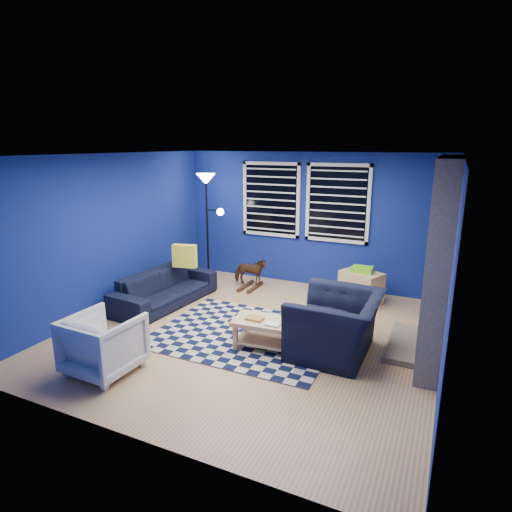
{
  "coord_description": "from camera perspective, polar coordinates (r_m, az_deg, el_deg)",
  "views": [
    {
      "loc": [
        2.44,
        -5.11,
        2.64
      ],
      "look_at": [
        -0.06,
        0.3,
        1.07
      ],
      "focal_mm": 30.0,
      "sensor_mm": 36.0,
      "label": 1
    }
  ],
  "objects": [
    {
      "name": "floor",
      "position": [
        6.25,
        -0.64,
        -10.24
      ],
      "size": [
        5.0,
        5.0,
        0.0
      ],
      "primitive_type": "plane",
      "color": "tan",
      "rests_on": "ground"
    },
    {
      "name": "ceiling",
      "position": [
        5.67,
        -0.71,
        13.32
      ],
      "size": [
        5.0,
        5.0,
        0.0
      ],
      "primitive_type": "plane",
      "rotation": [
        3.14,
        0.0,
        0.0
      ],
      "color": "white",
      "rests_on": "wall_back"
    },
    {
      "name": "wall_back",
      "position": [
        8.11,
        6.98,
        4.78
      ],
      "size": [
        5.0,
        0.0,
        5.0
      ],
      "primitive_type": "plane",
      "rotation": [
        1.57,
        0.0,
        0.0
      ],
      "color": "navy",
      "rests_on": "floor"
    },
    {
      "name": "wall_left",
      "position": [
        7.24,
        -18.84,
        2.89
      ],
      "size": [
        0.0,
        5.0,
        5.0
      ],
      "primitive_type": "plane",
      "rotation": [
        1.57,
        0.0,
        1.57
      ],
      "color": "navy",
      "rests_on": "floor"
    },
    {
      "name": "wall_right",
      "position": [
        5.3,
        24.56,
        -1.85
      ],
      "size": [
        0.0,
        5.0,
        5.0
      ],
      "primitive_type": "plane",
      "rotation": [
        1.57,
        0.0,
        -1.57
      ],
      "color": "navy",
      "rests_on": "floor"
    },
    {
      "name": "fireplace",
      "position": [
        5.79,
        23.2,
        -0.91
      ],
      "size": [
        0.65,
        2.0,
        2.5
      ],
      "color": "gray",
      "rests_on": "floor"
    },
    {
      "name": "window_left",
      "position": [
        8.28,
        1.99,
        7.53
      ],
      "size": [
        1.17,
        0.06,
        1.42
      ],
      "color": "black",
      "rests_on": "wall_back"
    },
    {
      "name": "window_right",
      "position": [
        7.87,
        10.8,
        6.9
      ],
      "size": [
        1.17,
        0.06,
        1.42
      ],
      "color": "black",
      "rests_on": "wall_back"
    },
    {
      "name": "tv",
      "position": [
        7.22,
        24.53,
        3.52
      ],
      "size": [
        0.07,
        1.0,
        0.58
      ],
      "color": "black",
      "rests_on": "wall_right"
    },
    {
      "name": "rug",
      "position": [
        6.2,
        -1.26,
        -10.36
      ],
      "size": [
        2.5,
        2.0,
        0.02
      ],
      "primitive_type": "cube",
      "rotation": [
        0.0,
        0.0,
        -0.0
      ],
      "color": "black",
      "rests_on": "floor"
    },
    {
      "name": "sofa",
      "position": [
        7.38,
        -12.0,
        -4.2
      ],
      "size": [
        2.01,
        0.93,
        0.57
      ],
      "primitive_type": "imported",
      "rotation": [
        0.0,
        0.0,
        1.49
      ],
      "color": "black",
      "rests_on": "floor"
    },
    {
      "name": "armchair_big",
      "position": [
        5.65,
        10.59,
        -8.96
      ],
      "size": [
        1.22,
        1.06,
        0.79
      ],
      "primitive_type": "imported",
      "rotation": [
        0.0,
        0.0,
        -1.57
      ],
      "color": "black",
      "rests_on": "floor"
    },
    {
      "name": "armchair_bent",
      "position": [
        5.45,
        -19.63,
        -10.95
      ],
      "size": [
        0.79,
        0.81,
        0.72
      ],
      "primitive_type": "imported",
      "rotation": [
        0.0,
        0.0,
        3.11
      ],
      "color": "gray",
      "rests_on": "floor"
    },
    {
      "name": "rocking_horse",
      "position": [
        7.99,
        -0.78,
        -2.1
      ],
      "size": [
        0.45,
        0.66,
        0.51
      ],
      "primitive_type": "imported",
      "rotation": [
        0.0,
        0.0,
        1.9
      ],
      "color": "#462316",
      "rests_on": "floor"
    },
    {
      "name": "coffee_table",
      "position": [
        5.69,
        1.35,
        -9.58
      ],
      "size": [
        0.89,
        0.56,
        0.43
      ],
      "rotation": [
        0.0,
        0.0,
        0.08
      ],
      "color": "#DFB67D",
      "rests_on": "rug"
    },
    {
      "name": "cabinet",
      "position": [
        7.49,
        13.83,
        -4.03
      ],
      "size": [
        0.78,
        0.67,
        0.64
      ],
      "rotation": [
        0.0,
        0.0,
        -0.42
      ],
      "color": "#DFB67D",
      "rests_on": "floor"
    },
    {
      "name": "floor_lamp",
      "position": [
        8.22,
        -6.52,
        8.21
      ],
      "size": [
        0.57,
        0.35,
        2.1
      ],
      "color": "black",
      "rests_on": "floor"
    },
    {
      "name": "throw_pillow",
      "position": [
        7.45,
        -9.5,
        0.0
      ],
      "size": [
        0.43,
        0.21,
        0.4
      ],
      "primitive_type": "cube",
      "rotation": [
        0.0,
        0.0,
        0.21
      ],
      "color": "yellow",
      "rests_on": "sofa"
    }
  ]
}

